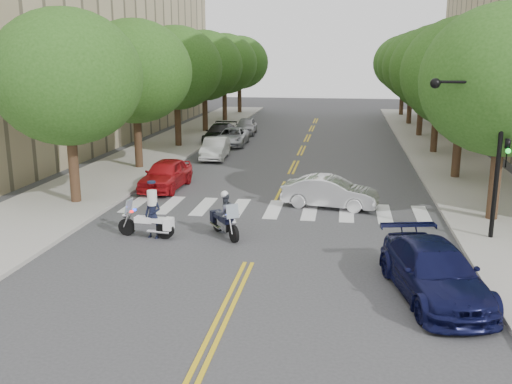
% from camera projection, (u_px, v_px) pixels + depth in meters
% --- Properties ---
extents(ground, '(140.00, 140.00, 0.00)m').
position_uv_depth(ground, '(249.00, 263.00, 18.30)').
color(ground, '#38383A').
rests_on(ground, ground).
extents(sidewalk_left, '(5.00, 60.00, 0.15)m').
position_uv_depth(sidewalk_left, '(169.00, 146.00, 40.83)').
color(sidewalk_left, '#9E9991').
rests_on(sidewalk_left, ground).
extents(sidewalk_right, '(5.00, 60.00, 0.15)m').
position_uv_depth(sidewalk_right, '(444.00, 153.00, 37.98)').
color(sidewalk_right, '#9E9991').
rests_on(sidewalk_right, ground).
extents(tree_l_0, '(6.40, 6.40, 8.45)m').
position_uv_depth(tree_l_0, '(67.00, 77.00, 24.07)').
color(tree_l_0, '#382316').
rests_on(tree_l_0, ground).
extents(tree_l_1, '(6.40, 6.40, 8.45)m').
position_uv_depth(tree_l_1, '(135.00, 72.00, 31.75)').
color(tree_l_1, '#382316').
rests_on(tree_l_1, ground).
extents(tree_l_2, '(6.40, 6.40, 8.45)m').
position_uv_depth(tree_l_2, '(176.00, 68.00, 39.42)').
color(tree_l_2, '#382316').
rests_on(tree_l_2, ground).
extents(tree_l_3, '(6.40, 6.40, 8.45)m').
position_uv_depth(tree_l_3, '(204.00, 66.00, 47.10)').
color(tree_l_3, '#382316').
rests_on(tree_l_3, ground).
extents(tree_l_4, '(6.40, 6.40, 8.45)m').
position_uv_depth(tree_l_4, '(224.00, 64.00, 54.78)').
color(tree_l_4, '#382316').
rests_on(tree_l_4, ground).
extents(tree_l_5, '(6.40, 6.40, 8.45)m').
position_uv_depth(tree_l_5, '(239.00, 63.00, 62.46)').
color(tree_l_5, '#382316').
rests_on(tree_l_5, ground).
extents(tree_r_0, '(6.40, 6.40, 8.45)m').
position_uv_depth(tree_r_0, '(505.00, 80.00, 21.43)').
color(tree_r_0, '#382316').
rests_on(tree_r_0, ground).
extents(tree_r_1, '(6.40, 6.40, 8.45)m').
position_uv_depth(tree_r_1, '(464.00, 73.00, 29.11)').
color(tree_r_1, '#382316').
rests_on(tree_r_1, ground).
extents(tree_r_2, '(6.40, 6.40, 8.45)m').
position_uv_depth(tree_r_2, '(439.00, 69.00, 36.79)').
color(tree_r_2, '#382316').
rests_on(tree_r_2, ground).
extents(tree_r_3, '(6.40, 6.40, 8.45)m').
position_uv_depth(tree_r_3, '(423.00, 66.00, 44.47)').
color(tree_r_3, '#382316').
rests_on(tree_r_3, ground).
extents(tree_r_4, '(6.40, 6.40, 8.45)m').
position_uv_depth(tree_r_4, '(412.00, 64.00, 52.14)').
color(tree_r_4, '#382316').
rests_on(tree_r_4, ground).
extents(tree_r_5, '(6.40, 6.40, 8.45)m').
position_uv_depth(tree_r_5, '(404.00, 63.00, 59.82)').
color(tree_r_5, '#382316').
rests_on(tree_r_5, ground).
extents(traffic_signal_pole, '(2.82, 0.42, 6.00)m').
position_uv_depth(traffic_signal_pole, '(486.00, 138.00, 19.62)').
color(traffic_signal_pole, black).
rests_on(traffic_signal_pole, ground).
extents(motorcycle_police, '(1.43, 1.85, 1.72)m').
position_uv_depth(motorcycle_police, '(224.00, 216.00, 20.84)').
color(motorcycle_police, black).
rests_on(motorcycle_police, ground).
extents(motorcycle_parked, '(2.17, 0.62, 1.40)m').
position_uv_depth(motorcycle_parked, '(151.00, 225.00, 20.71)').
color(motorcycle_parked, black).
rests_on(motorcycle_parked, ground).
extents(officer_standing, '(0.70, 0.53, 1.70)m').
position_uv_depth(officer_standing, '(153.00, 215.00, 20.60)').
color(officer_standing, black).
rests_on(officer_standing, ground).
extents(convertible, '(4.31, 2.12, 1.36)m').
position_uv_depth(convertible, '(330.00, 192.00, 24.76)').
color(convertible, silver).
rests_on(convertible, ground).
extents(sedan_blue, '(3.07, 5.35, 1.46)m').
position_uv_depth(sedan_blue, '(434.00, 272.00, 15.59)').
color(sedan_blue, '#0D0F36').
rests_on(sedan_blue, ground).
extents(parked_car_a, '(1.89, 4.38, 1.47)m').
position_uv_depth(parked_car_a, '(166.00, 174.00, 28.11)').
color(parked_car_a, '#B31319').
rests_on(parked_car_a, ground).
extents(parked_car_b, '(1.66, 4.12, 1.33)m').
position_uv_depth(parked_car_b, '(215.00, 148.00, 36.20)').
color(parked_car_b, white).
rests_on(parked_car_b, ground).
extents(parked_car_c, '(2.23, 4.57, 1.25)m').
position_uv_depth(parked_car_c, '(232.00, 137.00, 41.49)').
color(parked_car_c, silver).
rests_on(parked_car_c, ground).
extents(parked_car_d, '(2.01, 4.90, 1.42)m').
position_uv_depth(parked_car_d, '(220.00, 133.00, 42.60)').
color(parked_car_d, black).
rests_on(parked_car_d, ground).
extents(parked_car_e, '(1.83, 4.07, 1.36)m').
position_uv_depth(parked_car_e, '(246.00, 126.00, 47.24)').
color(parked_car_e, '#A6A6AB').
rests_on(parked_car_e, ground).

